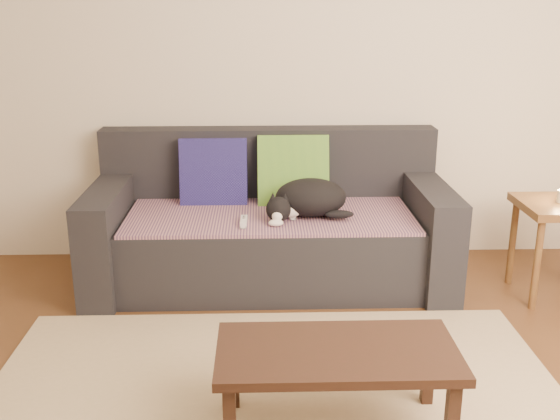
{
  "coord_description": "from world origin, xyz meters",
  "views": [
    {
      "loc": [
        -0.05,
        -2.17,
        1.6
      ],
      "look_at": [
        0.05,
        1.2,
        0.55
      ],
      "focal_mm": 42.0,
      "sensor_mm": 36.0,
      "label": 1
    }
  ],
  "objects_px": {
    "cat": "(308,199)",
    "wii_remote_a": "(244,221)",
    "coffee_table": "(337,359)",
    "wii_remote_b": "(292,213)",
    "sofa": "(270,230)",
    "side_table": "(560,219)"
  },
  "relations": [
    {
      "from": "cat",
      "to": "wii_remote_a",
      "type": "height_order",
      "value": "cat"
    },
    {
      "from": "wii_remote_a",
      "to": "coffee_table",
      "type": "xyz_separation_m",
      "value": [
        0.38,
        -1.27,
        -0.13
      ]
    },
    {
      "from": "cat",
      "to": "wii_remote_b",
      "type": "distance_m",
      "value": 0.13
    },
    {
      "from": "wii_remote_a",
      "to": "wii_remote_b",
      "type": "height_order",
      "value": "same"
    },
    {
      "from": "sofa",
      "to": "side_table",
      "type": "height_order",
      "value": "sofa"
    },
    {
      "from": "cat",
      "to": "wii_remote_a",
      "type": "bearing_deg",
      "value": -156.87
    },
    {
      "from": "sofa",
      "to": "cat",
      "type": "distance_m",
      "value": 0.35
    },
    {
      "from": "wii_remote_b",
      "to": "coffee_table",
      "type": "relative_size",
      "value": 0.16
    },
    {
      "from": "sofa",
      "to": "wii_remote_b",
      "type": "bearing_deg",
      "value": -46.33
    },
    {
      "from": "cat",
      "to": "wii_remote_a",
      "type": "relative_size",
      "value": 3.34
    },
    {
      "from": "wii_remote_a",
      "to": "side_table",
      "type": "xyz_separation_m",
      "value": [
        1.77,
        -0.03,
        0.01
      ]
    },
    {
      "from": "wii_remote_a",
      "to": "side_table",
      "type": "height_order",
      "value": "side_table"
    },
    {
      "from": "cat",
      "to": "wii_remote_b",
      "type": "height_order",
      "value": "cat"
    },
    {
      "from": "cat",
      "to": "coffee_table",
      "type": "xyz_separation_m",
      "value": [
        0.01,
        -1.4,
        -0.22
      ]
    },
    {
      "from": "sofa",
      "to": "wii_remote_a",
      "type": "relative_size",
      "value": 14.0
    },
    {
      "from": "sofa",
      "to": "wii_remote_a",
      "type": "height_order",
      "value": "sofa"
    },
    {
      "from": "wii_remote_b",
      "to": "side_table",
      "type": "bearing_deg",
      "value": -96.01
    },
    {
      "from": "wii_remote_a",
      "to": "sofa",
      "type": "bearing_deg",
      "value": -27.05
    },
    {
      "from": "sofa",
      "to": "coffee_table",
      "type": "xyz_separation_m",
      "value": [
        0.23,
        -1.55,
        0.01
      ]
    },
    {
      "from": "cat",
      "to": "side_table",
      "type": "height_order",
      "value": "cat"
    },
    {
      "from": "wii_remote_a",
      "to": "side_table",
      "type": "distance_m",
      "value": 1.77
    },
    {
      "from": "coffee_table",
      "to": "wii_remote_a",
      "type": "bearing_deg",
      "value": 106.63
    }
  ]
}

